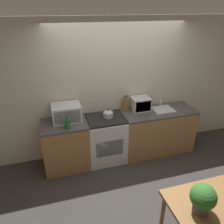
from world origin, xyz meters
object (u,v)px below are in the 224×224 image
Objects in this scene: stove_range at (106,139)px; bottle at (67,123)px; toaster_oven at (140,104)px; kettle at (108,114)px; microwave at (66,113)px; dining_table at (209,207)px.

bottle is at bearing -164.93° from stove_range.
toaster_oven reaches higher than bottle.
kettle is 0.76× the size of bottle.
stove_range is 0.90m from bottle.
dining_table is (1.39, -2.11, -0.41)m from microwave.
stove_range is at bearing 109.59° from dining_table.
dining_table is at bearing -52.33° from bottle.
bottle reaches higher than kettle.
stove_range is at bearing -165.23° from kettle.
microwave reaches higher than kettle.
dining_table is (-0.03, -2.15, -0.39)m from toaster_oven.
bottle is at bearing -164.96° from kettle.
microwave is 1.42m from toaster_oven.
microwave reaches higher than toaster_oven.
microwave is at bearing 86.26° from bottle.
microwave reaches higher than bottle.
toaster_oven is (0.68, 0.12, 0.06)m from kettle.
toaster_oven is at bearing 12.78° from bottle.
toaster_oven reaches higher than kettle.
toaster_oven is at bearing 10.24° from kettle.
bottle reaches higher than stove_range.
microwave is at bearing 123.38° from dining_table.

